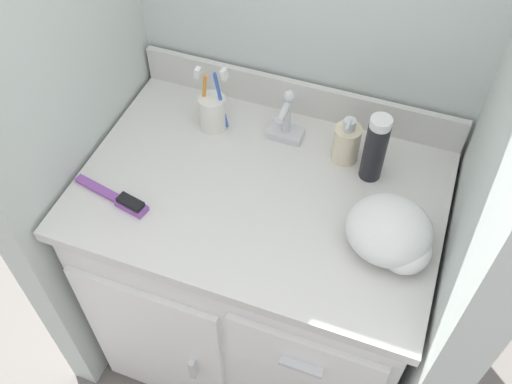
{
  "coord_description": "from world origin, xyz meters",
  "views": [
    {
      "loc": [
        0.29,
        -0.82,
        1.83
      ],
      "look_at": [
        0.0,
        -0.03,
        0.82
      ],
      "focal_mm": 40.0,
      "sensor_mm": 36.0,
      "label": 1
    }
  ],
  "objects_px": {
    "shaving_cream_can": "(375,149)",
    "hand_towel": "(393,234)",
    "toothbrush_cup": "(212,111)",
    "soap_dispenser": "(346,142)",
    "hairbrush": "(120,199)"
  },
  "relations": [
    {
      "from": "shaving_cream_can",
      "to": "hairbrush",
      "type": "xyz_separation_m",
      "value": [
        -0.52,
        -0.28,
        -0.08
      ]
    },
    {
      "from": "soap_dispenser",
      "to": "hand_towel",
      "type": "relative_size",
      "value": 0.69
    },
    {
      "from": "soap_dispenser",
      "to": "hand_towel",
      "type": "height_order",
      "value": "soap_dispenser"
    },
    {
      "from": "hairbrush",
      "to": "hand_towel",
      "type": "bearing_deg",
      "value": 20.22
    },
    {
      "from": "soap_dispenser",
      "to": "toothbrush_cup",
      "type": "bearing_deg",
      "value": -178.45
    },
    {
      "from": "soap_dispenser",
      "to": "hairbrush",
      "type": "relative_size",
      "value": 0.63
    },
    {
      "from": "shaving_cream_can",
      "to": "hairbrush",
      "type": "height_order",
      "value": "shaving_cream_can"
    },
    {
      "from": "toothbrush_cup",
      "to": "hand_towel",
      "type": "relative_size",
      "value": 0.99
    },
    {
      "from": "hairbrush",
      "to": "toothbrush_cup",
      "type": "bearing_deg",
      "value": 83.03
    },
    {
      "from": "toothbrush_cup",
      "to": "shaving_cream_can",
      "type": "distance_m",
      "value": 0.42
    },
    {
      "from": "shaving_cream_can",
      "to": "hairbrush",
      "type": "relative_size",
      "value": 0.89
    },
    {
      "from": "shaving_cream_can",
      "to": "hand_towel",
      "type": "xyz_separation_m",
      "value": [
        0.09,
        -0.19,
        -0.04
      ]
    },
    {
      "from": "hand_towel",
      "to": "soap_dispenser",
      "type": "bearing_deg",
      "value": 125.29
    },
    {
      "from": "shaving_cream_can",
      "to": "hand_towel",
      "type": "distance_m",
      "value": 0.22
    },
    {
      "from": "shaving_cream_can",
      "to": "hairbrush",
      "type": "bearing_deg",
      "value": -151.51
    }
  ]
}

